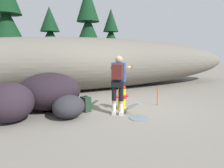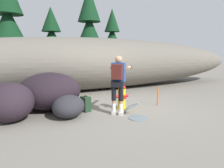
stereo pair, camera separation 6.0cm
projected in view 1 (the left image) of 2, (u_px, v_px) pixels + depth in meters
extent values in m
cube|color=slate|center=(125.00, 108.00, 6.47)|extent=(56.00, 56.00, 0.04)
ellipsoid|color=#666056|center=(88.00, 64.00, 9.50)|extent=(17.60, 3.20, 2.39)
cylinder|color=gold|center=(122.00, 108.00, 6.28)|extent=(0.32, 0.32, 0.04)
cylinder|color=gold|center=(122.00, 98.00, 6.23)|extent=(0.23, 0.23, 0.59)
ellipsoid|color=red|center=(122.00, 87.00, 6.18)|extent=(0.25, 0.25, 0.10)
cylinder|color=red|center=(122.00, 85.00, 6.16)|extent=(0.06, 0.06, 0.05)
cylinder|color=red|center=(117.00, 97.00, 6.15)|extent=(0.09, 0.09, 0.09)
cylinder|color=red|center=(126.00, 96.00, 6.29)|extent=(0.09, 0.09, 0.09)
cylinder|color=red|center=(124.00, 97.00, 6.07)|extent=(0.11, 0.09, 0.11)
ellipsoid|color=silver|center=(131.00, 107.00, 5.74)|extent=(0.10, 0.85, 0.49)
cylinder|color=slate|center=(139.00, 118.00, 5.41)|extent=(0.53, 0.53, 0.01)
cube|color=beige|center=(115.00, 112.00, 5.78)|extent=(0.24, 0.26, 0.09)
cylinder|color=white|center=(114.00, 107.00, 5.69)|extent=(0.10, 0.10, 0.24)
cylinder|color=tan|center=(114.00, 102.00, 5.67)|extent=(0.10, 0.10, 0.08)
cylinder|color=black|center=(114.00, 93.00, 5.63)|extent=(0.13, 0.13, 0.41)
cube|color=beige|center=(121.00, 113.00, 5.73)|extent=(0.24, 0.26, 0.09)
cylinder|color=white|center=(121.00, 108.00, 5.65)|extent=(0.10, 0.10, 0.24)
cylinder|color=tan|center=(121.00, 102.00, 5.62)|extent=(0.10, 0.10, 0.08)
cylinder|color=black|center=(121.00, 93.00, 5.58)|extent=(0.13, 0.13, 0.41)
cube|color=black|center=(118.00, 84.00, 5.57)|extent=(0.37, 0.36, 0.16)
cube|color=#2D4784|center=(119.00, 72.00, 5.65)|extent=(0.43, 0.41, 0.53)
cube|color=#511E19|center=(117.00, 72.00, 5.45)|extent=(0.32, 0.30, 0.40)
sphere|color=tan|center=(119.00, 60.00, 5.61)|extent=(0.20, 0.20, 0.20)
cube|color=black|center=(120.00, 59.00, 5.69)|extent=(0.13, 0.11, 0.04)
cylinder|color=tan|center=(114.00, 67.00, 6.04)|extent=(0.44, 0.51, 0.09)
sphere|color=black|center=(116.00, 67.00, 6.30)|extent=(0.11, 0.11, 0.11)
cylinder|color=tan|center=(129.00, 68.00, 5.93)|extent=(0.44, 0.51, 0.09)
sphere|color=black|center=(130.00, 67.00, 6.19)|extent=(0.11, 0.11, 0.11)
cube|color=#1E3823|center=(86.00, 104.00, 6.01)|extent=(0.26, 0.34, 0.44)
cube|color=#1E3823|center=(90.00, 105.00, 6.10)|extent=(0.11, 0.22, 0.20)
torus|color=black|center=(86.00, 96.00, 5.97)|extent=(0.10, 0.10, 0.02)
cube|color=black|center=(81.00, 104.00, 6.01)|extent=(0.04, 0.06, 0.37)
cube|color=black|center=(84.00, 105.00, 5.88)|extent=(0.04, 0.06, 0.37)
ellipsoid|color=black|center=(50.00, 91.00, 6.22)|extent=(2.17, 2.16, 1.12)
ellipsoid|color=#1F2A2A|center=(9.00, 100.00, 6.11)|extent=(1.14, 1.12, 0.63)
ellipsoid|color=#291E27|center=(10.00, 102.00, 5.09)|extent=(1.33, 1.43, 0.98)
ellipsoid|color=#2A292E|center=(69.00, 106.00, 5.45)|extent=(1.23, 1.31, 0.59)
cylinder|color=#47331E|center=(10.00, 68.00, 13.10)|extent=(0.35, 0.35, 1.39)
cone|color=#0F3319|center=(7.00, 32.00, 12.75)|extent=(2.93, 2.93, 3.19)
cylinder|color=#47331E|center=(52.00, 66.00, 15.25)|extent=(0.26, 0.26, 1.45)
cone|color=#0F3319|center=(50.00, 41.00, 14.97)|extent=(2.14, 2.14, 2.12)
cone|color=#0F3319|center=(49.00, 19.00, 14.73)|extent=(1.39, 1.39, 1.76)
cylinder|color=#47331E|center=(89.00, 67.00, 14.81)|extent=(0.29, 0.29, 1.38)
cone|color=#0F3319|center=(88.00, 36.00, 14.47)|extent=(2.46, 2.46, 2.95)
cone|color=#0F3319|center=(88.00, 3.00, 14.13)|extent=(1.60, 1.60, 2.46)
cylinder|color=#47331E|center=(111.00, 64.00, 16.52)|extent=(0.22, 0.22, 1.56)
cone|color=#0F3319|center=(111.00, 41.00, 16.23)|extent=(1.87, 1.87, 2.12)
cone|color=#0F3319|center=(111.00, 20.00, 15.99)|extent=(1.22, 1.22, 1.76)
cylinder|color=#E55914|center=(158.00, 96.00, 6.69)|extent=(0.04, 0.04, 0.60)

